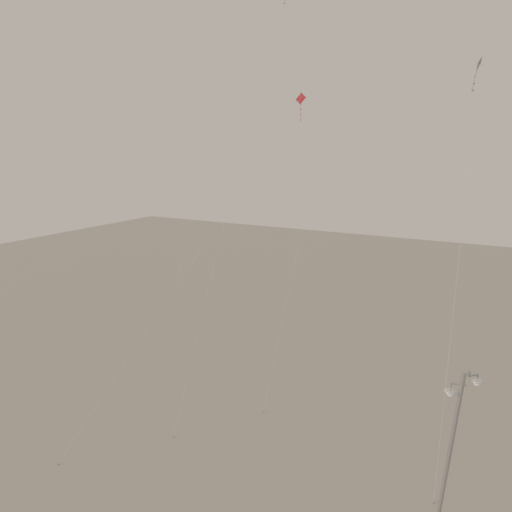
% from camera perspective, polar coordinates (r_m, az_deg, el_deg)
% --- Properties ---
extents(ground, '(160.00, 160.00, 0.00)m').
position_cam_1_polar(ground, '(27.80, -0.55, -28.08)').
color(ground, gray).
rests_on(ground, ground).
extents(street_lamp, '(1.48, 0.95, 9.89)m').
position_cam_1_polar(street_lamp, '(22.04, 25.85, -24.89)').
color(street_lamp, gray).
rests_on(street_lamp, ground).
extents(kite_0, '(3.61, 9.79, 39.26)m').
position_cam_1_polar(kite_0, '(40.29, -5.12, 28.44)').
color(kite_0, maroon).
rests_on(kite_0, ground).
extents(kite_1, '(3.36, 10.51, 30.80)m').
position_cam_1_polar(kite_1, '(29.03, -0.63, 20.28)').
color(kite_1, '#2B2524').
rests_on(kite_1, ground).
extents(kite_3, '(10.17, 15.02, 22.95)m').
position_cam_1_polar(kite_3, '(27.47, -1.51, 10.41)').
color(kite_3, maroon).
rests_on(kite_3, ground).
extents(kite_4, '(0.71, 6.52, 23.95)m').
position_cam_1_polar(kite_4, '(25.22, 27.96, 10.29)').
color(kite_4, '#2B2524').
rests_on(kite_4, ground).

